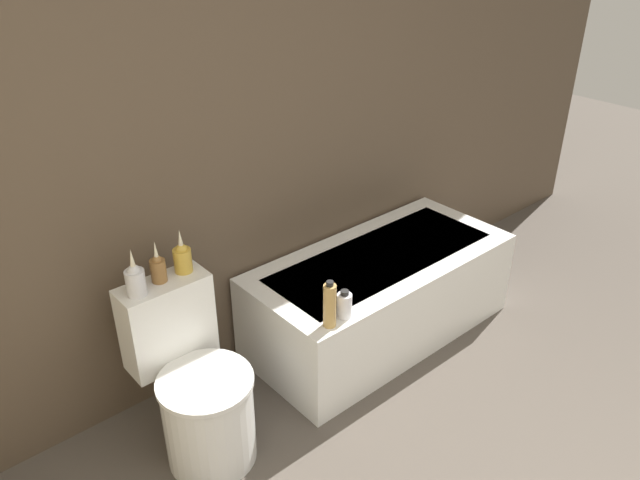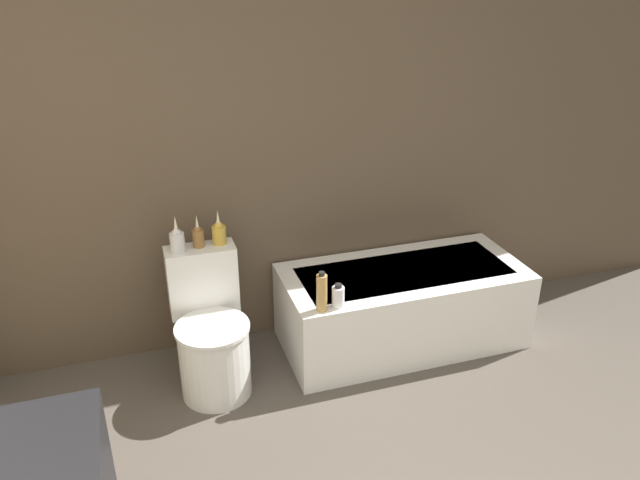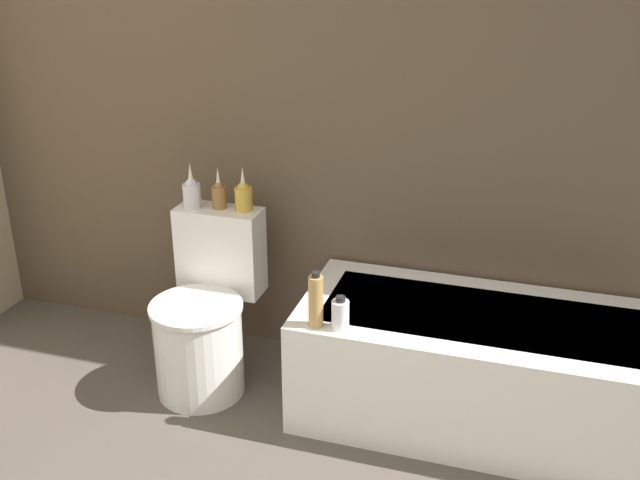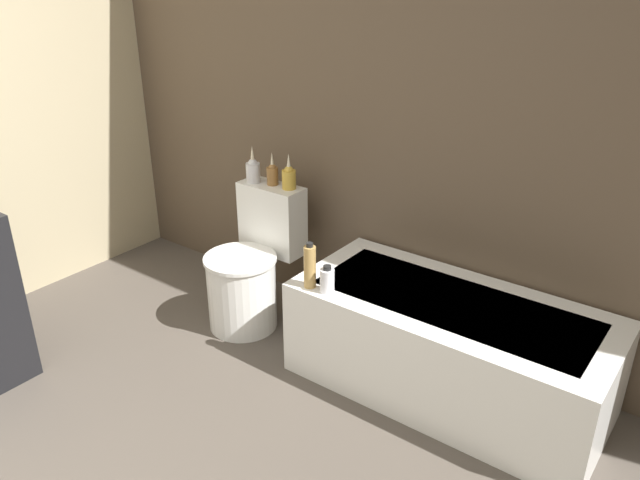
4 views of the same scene
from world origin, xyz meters
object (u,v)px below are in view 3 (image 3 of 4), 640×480
object	(u,v)px
bathtub	(478,367)
vase_silver	(219,194)
vase_gold	(192,192)
shampoo_bottle_short	(340,314)
vase_bronze	(243,196)
shampoo_bottle_tall	(316,301)
toilet	(205,320)

from	to	relation	value
bathtub	vase_silver	world-z (taller)	vase_silver
vase_gold	shampoo_bottle_short	bearing A→B (deg)	-25.20
vase_bronze	vase_silver	bearing A→B (deg)	-178.16
vase_bronze	shampoo_bottle_tall	distance (m)	0.65
vase_silver	shampoo_bottle_short	xyz separation A→B (m)	(0.66, -0.39, -0.27)
vase_bronze	shampoo_bottle_tall	world-z (taller)	vase_bronze
toilet	shampoo_bottle_tall	distance (m)	0.66
shampoo_bottle_tall	vase_gold	bearing A→B (deg)	151.30
vase_gold	shampoo_bottle_short	world-z (taller)	vase_gold
bathtub	shampoo_bottle_tall	xyz separation A→B (m)	(-0.60, -0.27, 0.34)
bathtub	vase_silver	bearing A→B (deg)	173.45
shampoo_bottle_tall	shampoo_bottle_short	size ratio (longest dim) A/B	1.68
vase_silver	shampoo_bottle_tall	distance (m)	0.73
toilet	vase_silver	size ratio (longest dim) A/B	4.10
vase_bronze	shampoo_bottle_tall	bearing A→B (deg)	-41.98
bathtub	toilet	bearing A→B (deg)	-176.34
bathtub	vase_bronze	world-z (taller)	vase_bronze
vase_gold	shampoo_bottle_tall	bearing A→B (deg)	-28.70
shampoo_bottle_tall	shampoo_bottle_short	distance (m)	0.10
toilet	shampoo_bottle_short	bearing A→B (deg)	-15.80
vase_bronze	shampoo_bottle_short	xyz separation A→B (m)	(0.54, -0.40, -0.28)
shampoo_bottle_tall	vase_silver	bearing A→B (deg)	144.50
shampoo_bottle_short	vase_bronze	bearing A→B (deg)	143.86
vase_silver	vase_bronze	size ratio (longest dim) A/B	0.95
bathtub	vase_gold	bearing A→B (deg)	175.44
bathtub	toilet	xyz separation A→B (m)	(-1.16, -0.07, 0.07)
shampoo_bottle_tall	shampoo_bottle_short	xyz separation A→B (m)	(0.09, 0.01, -0.05)
toilet	shampoo_bottle_short	size ratio (longest dim) A/B	5.61
vase_bronze	shampoo_bottle_tall	xyz separation A→B (m)	(0.45, -0.41, -0.23)
toilet	vase_gold	distance (m)	0.55
vase_gold	shampoo_bottle_short	xyz separation A→B (m)	(0.77, -0.36, -0.28)
bathtub	vase_silver	size ratio (longest dim) A/B	7.84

